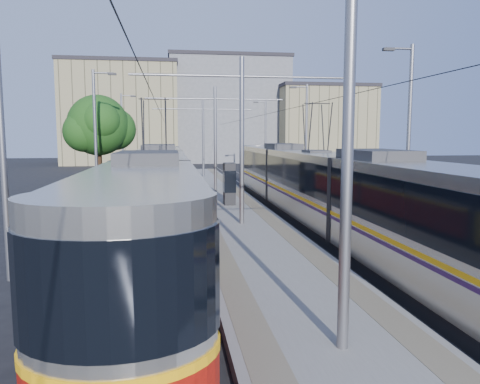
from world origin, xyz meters
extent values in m
plane|color=black|center=(0.00, 0.00, 0.00)|extent=(160.00, 160.00, 0.00)
cube|color=gray|center=(0.00, 17.00, 0.15)|extent=(4.00, 50.00, 0.30)
cube|color=gray|center=(-1.45, 17.00, 0.30)|extent=(0.70, 50.00, 0.01)
cube|color=gray|center=(1.45, 17.00, 0.30)|extent=(0.70, 50.00, 0.01)
cube|color=gray|center=(-4.32, 17.00, 0.01)|extent=(0.07, 70.00, 0.03)
cube|color=gray|center=(-2.88, 17.00, 0.01)|extent=(0.07, 70.00, 0.03)
cube|color=gray|center=(2.88, 17.00, 0.01)|extent=(0.07, 70.00, 0.03)
cube|color=gray|center=(4.32, 17.00, 0.01)|extent=(0.07, 70.00, 0.03)
cube|color=silver|center=(-3.60, -3.00, 0.01)|extent=(1.20, 5.00, 0.01)
cube|color=black|center=(-3.60, 7.63, 0.20)|extent=(2.30, 28.60, 0.40)
cube|color=beige|center=(-3.60, 7.63, 1.85)|extent=(2.40, 27.00, 2.90)
cube|color=black|center=(-3.60, 7.63, 2.35)|extent=(2.43, 27.00, 1.30)
cube|color=#FFB00D|center=(-3.60, 7.63, 1.45)|extent=(2.43, 27.00, 0.12)
cube|color=#A51109|center=(-3.60, 7.63, 0.95)|extent=(2.42, 27.00, 1.10)
cube|color=#2D2D30|center=(-3.60, 7.63, 3.45)|extent=(1.68, 3.00, 0.30)
cube|color=black|center=(3.60, 9.07, 0.20)|extent=(2.30, 31.62, 0.40)
cube|color=#B2ADA3|center=(3.60, 9.07, 1.85)|extent=(2.40, 30.02, 2.90)
cube|color=black|center=(3.60, 9.07, 2.35)|extent=(2.43, 30.02, 1.30)
cube|color=#F1A50C|center=(3.60, 9.07, 1.45)|extent=(2.43, 30.02, 0.12)
cube|color=#301344|center=(3.60, 9.07, 1.30)|extent=(2.43, 30.02, 0.10)
cube|color=#2D2D30|center=(3.60, 9.07, 3.45)|extent=(1.68, 3.00, 0.30)
cylinder|color=slate|center=(0.00, -4.00, 3.80)|extent=(0.20, 0.20, 7.00)
cylinder|color=slate|center=(0.00, 8.00, 3.80)|extent=(0.20, 0.20, 7.00)
cylinder|color=slate|center=(0.00, 8.00, 6.50)|extent=(9.20, 0.10, 0.10)
cylinder|color=slate|center=(0.00, 20.00, 3.80)|extent=(0.20, 0.20, 7.00)
cylinder|color=slate|center=(0.00, 20.00, 6.50)|extent=(9.20, 0.10, 0.10)
cylinder|color=slate|center=(0.00, 32.00, 3.80)|extent=(0.20, 0.20, 7.00)
cylinder|color=slate|center=(0.00, 32.00, 6.50)|extent=(9.20, 0.10, 0.10)
cylinder|color=black|center=(-3.60, 17.00, 5.55)|extent=(0.02, 70.00, 0.02)
cylinder|color=black|center=(3.60, 17.00, 5.55)|extent=(0.02, 70.00, 0.02)
cylinder|color=slate|center=(-7.50, 2.00, 4.00)|extent=(0.18, 0.18, 8.00)
cylinder|color=slate|center=(-7.50, 18.00, 4.00)|extent=(0.18, 0.18, 8.00)
cube|color=#2D2D30|center=(-6.40, 18.00, 7.75)|extent=(0.50, 0.22, 0.12)
cylinder|color=slate|center=(-7.50, 34.00, 4.00)|extent=(0.18, 0.18, 8.00)
cube|color=#2D2D30|center=(-6.40, 34.00, 7.75)|extent=(0.50, 0.22, 0.12)
cylinder|color=slate|center=(7.50, 8.00, 4.00)|extent=(0.18, 0.18, 8.00)
cube|color=#2D2D30|center=(6.40, 8.00, 7.75)|extent=(0.50, 0.22, 0.12)
cylinder|color=slate|center=(7.50, 24.00, 4.00)|extent=(0.18, 0.18, 8.00)
cube|color=#2D2D30|center=(6.40, 24.00, 7.75)|extent=(0.50, 0.22, 0.12)
cylinder|color=slate|center=(7.50, 40.00, 4.00)|extent=(0.18, 0.18, 8.00)
cube|color=#2D2D30|center=(6.40, 40.00, 7.75)|extent=(0.50, 0.22, 0.12)
cube|color=black|center=(0.18, 13.77, 1.44)|extent=(0.61, 1.00, 2.28)
cube|color=black|center=(0.18, 13.77, 1.59)|extent=(0.65, 1.04, 1.19)
cylinder|color=#382314|center=(-8.15, 23.57, 1.45)|extent=(0.40, 0.40, 2.91)
sphere|color=#1E4212|center=(-8.15, 23.57, 4.81)|extent=(4.36, 4.36, 4.36)
sphere|color=#1E4212|center=(-7.06, 24.30, 4.54)|extent=(3.09, 3.09, 3.09)
cube|color=#948B64|center=(-10.00, 60.00, 7.04)|extent=(16.00, 12.00, 14.08)
cube|color=#262328|center=(-10.00, 60.00, 14.33)|extent=(16.32, 12.24, 0.50)
cube|color=gray|center=(6.00, 64.00, 7.84)|extent=(18.00, 14.00, 15.68)
cube|color=#262328|center=(6.00, 64.00, 15.93)|extent=(18.36, 14.28, 0.50)
cube|color=#948B64|center=(20.00, 58.00, 5.55)|extent=(14.00, 10.00, 11.11)
cube|color=#262328|center=(20.00, 58.00, 11.36)|extent=(14.28, 10.20, 0.50)
camera|label=1|loc=(-2.95, -11.57, 4.03)|focal=35.00mm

